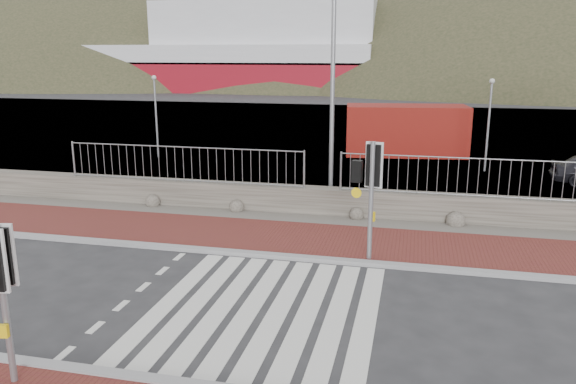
% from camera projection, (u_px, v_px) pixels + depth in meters
% --- Properties ---
extents(ground, '(220.00, 220.00, 0.00)m').
position_uv_depth(ground, '(264.00, 310.00, 11.67)').
color(ground, '#28282B').
rests_on(ground, ground).
extents(sidewalk_far, '(40.00, 3.00, 0.08)m').
position_uv_depth(sidewalk_far, '(306.00, 240.00, 15.92)').
color(sidewalk_far, maroon).
rests_on(sidewalk_far, ground).
extents(kerb_far, '(40.00, 0.25, 0.12)m').
position_uv_depth(kerb_far, '(295.00, 258.00, 14.50)').
color(kerb_far, gray).
rests_on(kerb_far, ground).
extents(zebra_crossing, '(4.62, 5.60, 0.01)m').
position_uv_depth(zebra_crossing, '(264.00, 309.00, 11.67)').
color(zebra_crossing, silver).
rests_on(zebra_crossing, ground).
extents(gravel_strip, '(40.00, 1.50, 0.06)m').
position_uv_depth(gravel_strip, '(318.00, 220.00, 17.82)').
color(gravel_strip, '#59544C').
rests_on(gravel_strip, ground).
extents(stone_wall, '(40.00, 0.60, 0.90)m').
position_uv_depth(stone_wall, '(323.00, 201.00, 18.47)').
color(stone_wall, '#4D483F').
rests_on(stone_wall, ground).
extents(railing, '(18.07, 0.07, 1.22)m').
position_uv_depth(railing, '(322.00, 161.00, 18.00)').
color(railing, gray).
rests_on(railing, stone_wall).
extents(quay, '(120.00, 40.00, 0.50)m').
position_uv_depth(quay, '(373.00, 132.00, 38.07)').
color(quay, '#4C4C4F').
rests_on(quay, ground).
extents(water, '(220.00, 50.00, 0.05)m').
position_uv_depth(water, '(395.00, 95.00, 71.18)').
color(water, '#3F4C54').
rests_on(water, ground).
extents(ferry, '(50.00, 16.00, 20.00)m').
position_uv_depth(ferry, '(223.00, 52.00, 79.97)').
color(ferry, maroon).
rests_on(ferry, ground).
extents(hills_backdrop, '(254.00, 90.00, 100.00)m').
position_uv_depth(hills_backdrop, '(434.00, 218.00, 98.91)').
color(hills_backdrop, '#2A2F1C').
rests_on(hills_backdrop, ground).
extents(traffic_signal_near, '(0.42, 0.31, 2.70)m').
position_uv_depth(traffic_signal_near, '(0.00, 272.00, 8.56)').
color(traffic_signal_near, gray).
rests_on(traffic_signal_near, ground).
extents(traffic_signal_far, '(0.76, 0.37, 3.09)m').
position_uv_depth(traffic_signal_far, '(370.00, 176.00, 13.88)').
color(traffic_signal_far, gray).
rests_on(traffic_signal_far, ground).
extents(streetlight, '(1.80, 0.25, 8.47)m').
position_uv_depth(streetlight, '(337.00, 67.00, 18.13)').
color(streetlight, gray).
rests_on(streetlight, ground).
extents(shipping_container, '(6.42, 3.31, 2.56)m').
position_uv_depth(shipping_container, '(406.00, 130.00, 29.27)').
color(shipping_container, maroon).
rests_on(shipping_container, ground).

